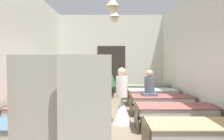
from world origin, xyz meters
TOP-DOWN VIEW (x-y plane):
  - ground_plane at (0.00, 0.00)m, footprint 5.80×10.60m
  - room_shell at (0.00, 1.14)m, footprint 5.60×10.20m
  - bed_left_row_1 at (-1.55, -2.15)m, footprint 1.90×0.84m
  - bed_right_row_1 at (1.55, -2.15)m, footprint 1.90×0.84m
  - bed_left_row_2 at (-1.55, -0.72)m, footprint 1.90×0.84m
  - bed_right_row_2 at (1.55, -0.72)m, footprint 1.90×0.84m
  - bed_left_row_3 at (-1.55, 0.72)m, footprint 1.90×0.84m
  - bed_right_row_3 at (1.55, 0.72)m, footprint 1.90×0.84m
  - bed_left_row_4 at (-1.55, 2.15)m, footprint 1.90×0.84m
  - bed_right_row_4 at (1.55, 2.15)m, footprint 1.90×0.84m
  - bed_left_row_5 at (-1.55, 3.58)m, footprint 1.90×0.84m
  - bed_right_row_5 at (1.55, 3.58)m, footprint 1.90×0.84m
  - nurse_near_aisle at (0.29, -0.25)m, footprint 0.52×0.52m
  - patient_seated_primary at (1.20, 0.78)m, footprint 0.44×0.44m
  - patient_seated_secondary at (-1.20, 2.09)m, footprint 0.44×0.44m
  - potted_plant at (-0.08, 3.77)m, footprint 0.65×0.65m

SIDE VIEW (x-z plane):
  - ground_plane at x=0.00m, z-range -0.10..0.00m
  - bed_left_row_1 at x=-1.55m, z-range 0.15..0.73m
  - bed_right_row_1 at x=1.55m, z-range 0.15..0.73m
  - bed_left_row_2 at x=-1.55m, z-range 0.15..0.73m
  - bed_right_row_2 at x=1.55m, z-range 0.15..0.73m
  - bed_left_row_3 at x=-1.55m, z-range 0.15..0.73m
  - bed_right_row_3 at x=1.55m, z-range 0.15..0.73m
  - bed_left_row_4 at x=-1.55m, z-range 0.15..0.73m
  - bed_right_row_4 at x=1.55m, z-range 0.15..0.73m
  - bed_left_row_5 at x=-1.55m, z-range 0.15..0.73m
  - bed_right_row_5 at x=1.55m, z-range 0.15..0.73m
  - nurse_near_aisle at x=0.29m, z-range -0.21..1.27m
  - potted_plant at x=-0.08m, z-range 0.16..1.49m
  - patient_seated_primary at x=1.20m, z-range 0.47..1.27m
  - patient_seated_secondary at x=-1.20m, z-range 0.47..1.27m
  - room_shell at x=0.00m, z-range 0.01..3.99m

